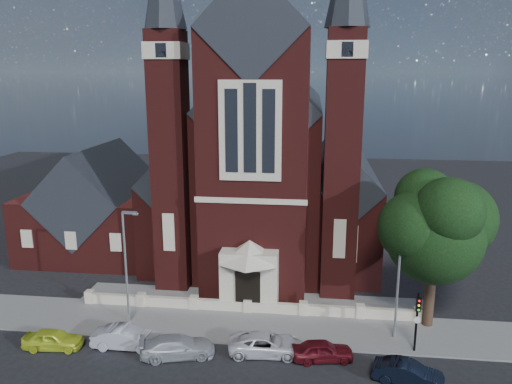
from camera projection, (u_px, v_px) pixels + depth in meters
ground at (261, 268)px, 44.42m from camera, size 120.00×120.00×0.00m
pavement_strip at (244, 326)px, 34.28m from camera, size 60.00×5.00×0.12m
forecourt_paving at (251, 300)px, 38.15m from camera, size 26.00×3.00×0.14m
forecourt_wall at (248, 312)px, 36.22m from camera, size 24.00×0.40×0.90m
church at (269, 162)px, 50.17m from camera, size 20.01×34.90×29.20m
parish_hall at (100, 210)px, 48.21m from camera, size 12.00×12.20×10.24m
street_tree at (438, 231)px, 32.38m from camera, size 6.40×6.60×10.70m
street_lamp_left at (127, 261)px, 33.63m from camera, size 1.16×0.22×8.09m
street_lamp_right at (400, 273)px, 31.57m from camera, size 1.16×0.22×8.09m
traffic_signal at (417, 315)px, 30.42m from camera, size 0.28×0.42×4.00m
car_lime_van at (53, 339)px, 31.38m from camera, size 3.80×1.78×1.26m
car_silver_a at (126, 338)px, 31.46m from camera, size 4.22×1.51×1.39m
car_silver_b at (178, 347)px, 30.48m from camera, size 4.86×2.95×1.32m
car_white_suv at (266, 344)px, 30.78m from camera, size 4.78×2.44×1.29m
car_dark_red at (322, 351)px, 30.10m from camera, size 3.92×2.12×1.27m
car_navy at (408, 373)px, 27.83m from camera, size 4.07×2.27×1.27m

